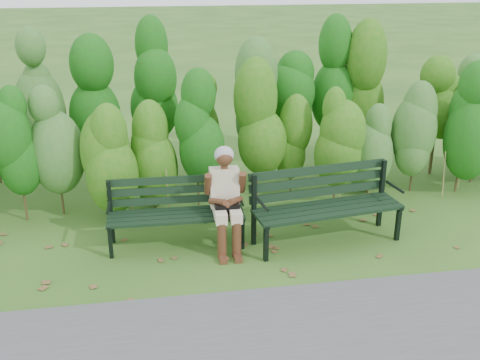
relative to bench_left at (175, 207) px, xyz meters
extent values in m
plane|color=#2C531A|center=(0.80, -0.28, -0.48)|extent=(80.00, 80.00, 0.00)
cylinder|color=#47381E|center=(-1.95, 1.02, -0.08)|extent=(0.03, 0.03, 0.80)
ellipsoid|color=#287011|center=(-1.95, 1.02, 0.56)|extent=(0.64, 0.64, 1.44)
cylinder|color=#47381E|center=(-1.34, 1.02, -0.08)|extent=(0.03, 0.03, 0.80)
ellipsoid|color=#287011|center=(-1.34, 1.02, 0.56)|extent=(0.64, 0.64, 1.44)
cylinder|color=#47381E|center=(-0.73, 1.02, -0.08)|extent=(0.03, 0.03, 0.80)
ellipsoid|color=#287011|center=(-0.73, 1.02, 0.56)|extent=(0.64, 0.64, 1.44)
cylinder|color=#47381E|center=(-0.12, 1.02, -0.08)|extent=(0.03, 0.03, 0.80)
ellipsoid|color=#287011|center=(-0.12, 1.02, 0.56)|extent=(0.64, 0.64, 1.44)
cylinder|color=#47381E|center=(0.50, 1.02, -0.08)|extent=(0.03, 0.03, 0.80)
ellipsoid|color=#287011|center=(0.50, 1.02, 0.56)|extent=(0.64, 0.64, 1.44)
cylinder|color=#47381E|center=(1.11, 1.02, -0.08)|extent=(0.03, 0.03, 0.80)
ellipsoid|color=#287011|center=(1.11, 1.02, 0.56)|extent=(0.64, 0.64, 1.44)
cylinder|color=#47381E|center=(1.72, 1.02, -0.08)|extent=(0.03, 0.03, 0.80)
ellipsoid|color=#287011|center=(1.72, 1.02, 0.56)|extent=(0.64, 0.64, 1.44)
cylinder|color=#47381E|center=(2.33, 1.02, -0.08)|extent=(0.03, 0.03, 0.80)
ellipsoid|color=#287011|center=(2.33, 1.02, 0.56)|extent=(0.64, 0.64, 1.44)
cylinder|color=#47381E|center=(2.94, 1.02, -0.08)|extent=(0.03, 0.03, 0.80)
ellipsoid|color=#287011|center=(2.94, 1.02, 0.56)|extent=(0.64, 0.64, 1.44)
cylinder|color=#47381E|center=(3.56, 1.02, -0.08)|extent=(0.03, 0.03, 0.80)
ellipsoid|color=#287011|center=(3.56, 1.02, 0.56)|extent=(0.64, 0.64, 1.44)
cylinder|color=#47381E|center=(4.17, 1.02, -0.08)|extent=(0.03, 0.03, 0.80)
ellipsoid|color=#287011|center=(4.17, 1.02, 0.56)|extent=(0.64, 0.64, 1.44)
cylinder|color=#47381E|center=(-1.89, 2.02, 0.07)|extent=(0.04, 0.04, 1.10)
ellipsoid|color=#1B5514|center=(-1.89, 2.02, 0.95)|extent=(0.70, 0.70, 1.98)
cylinder|color=#47381E|center=(-1.12, 2.02, 0.07)|extent=(0.04, 0.04, 1.10)
ellipsoid|color=#1B5514|center=(-1.12, 2.02, 0.95)|extent=(0.70, 0.70, 1.98)
cylinder|color=#47381E|center=(-0.35, 2.02, 0.07)|extent=(0.04, 0.04, 1.10)
ellipsoid|color=#1B5514|center=(-0.35, 2.02, 0.95)|extent=(0.70, 0.70, 1.98)
cylinder|color=#47381E|center=(0.42, 2.02, 0.07)|extent=(0.04, 0.04, 1.10)
ellipsoid|color=#1B5514|center=(0.42, 2.02, 0.95)|extent=(0.70, 0.70, 1.98)
cylinder|color=#47381E|center=(1.19, 2.02, 0.07)|extent=(0.04, 0.04, 1.10)
ellipsoid|color=#1B5514|center=(1.19, 2.02, 0.95)|extent=(0.70, 0.70, 1.98)
cylinder|color=#47381E|center=(1.95, 2.02, 0.07)|extent=(0.04, 0.04, 1.10)
ellipsoid|color=#1B5514|center=(1.95, 2.02, 0.95)|extent=(0.70, 0.70, 1.98)
cylinder|color=#47381E|center=(2.72, 2.02, 0.07)|extent=(0.04, 0.04, 1.10)
ellipsoid|color=#1B5514|center=(2.72, 2.02, 0.95)|extent=(0.70, 0.70, 1.98)
cylinder|color=#47381E|center=(3.49, 2.02, 0.07)|extent=(0.04, 0.04, 1.10)
ellipsoid|color=#1B5514|center=(3.49, 2.02, 0.95)|extent=(0.70, 0.70, 1.98)
cylinder|color=#47381E|center=(4.26, 2.02, 0.07)|extent=(0.04, 0.04, 1.10)
ellipsoid|color=#1B5514|center=(4.26, 2.02, 0.95)|extent=(0.70, 0.70, 1.98)
cylinder|color=#47381E|center=(5.03, 2.02, 0.07)|extent=(0.04, 0.04, 1.10)
ellipsoid|color=#1B5514|center=(5.03, 2.02, 0.95)|extent=(0.70, 0.70, 1.98)
cube|color=brown|center=(0.09, 0.45, -0.48)|extent=(0.11, 0.10, 0.01)
cube|color=brown|center=(1.97, -1.11, -0.48)|extent=(0.11, 0.10, 0.01)
cube|color=brown|center=(3.79, -0.17, -0.48)|extent=(0.11, 0.11, 0.01)
cube|color=brown|center=(-0.25, -0.93, -0.48)|extent=(0.10, 0.09, 0.01)
cube|color=brown|center=(-0.57, 0.35, -0.48)|extent=(0.10, 0.08, 0.01)
cube|color=brown|center=(3.10, 0.22, -0.48)|extent=(0.11, 0.10, 0.01)
cube|color=brown|center=(-1.22, -0.87, -0.48)|extent=(0.11, 0.11, 0.01)
cube|color=brown|center=(2.50, -1.48, -0.48)|extent=(0.11, 0.11, 0.01)
cube|color=brown|center=(3.25, -0.65, -0.48)|extent=(0.11, 0.11, 0.01)
cube|color=brown|center=(3.23, -0.97, -0.48)|extent=(0.10, 0.09, 0.01)
cube|color=brown|center=(0.29, -0.98, -0.48)|extent=(0.08, 0.10, 0.01)
cube|color=brown|center=(3.29, -1.23, -0.48)|extent=(0.10, 0.09, 0.01)
cube|color=brown|center=(3.66, -0.68, -0.48)|extent=(0.11, 0.11, 0.01)
cube|color=brown|center=(0.07, -1.47, -0.48)|extent=(0.11, 0.11, 0.01)
cube|color=brown|center=(1.89, 0.55, -0.48)|extent=(0.10, 0.11, 0.01)
cube|color=brown|center=(3.63, -0.47, -0.48)|extent=(0.09, 0.08, 0.01)
cube|color=brown|center=(1.48, 0.48, -0.48)|extent=(0.10, 0.11, 0.01)
cube|color=brown|center=(0.69, -1.10, -0.48)|extent=(0.09, 0.11, 0.01)
cube|color=brown|center=(-1.16, -0.03, -0.48)|extent=(0.08, 0.10, 0.01)
cube|color=brown|center=(-0.18, -0.11, -0.48)|extent=(0.07, 0.09, 0.01)
cube|color=brown|center=(1.00, -0.01, -0.48)|extent=(0.10, 0.09, 0.01)
cube|color=brown|center=(-1.02, -0.07, -0.48)|extent=(0.11, 0.11, 0.01)
cube|color=brown|center=(1.60, -0.46, -0.48)|extent=(0.10, 0.11, 0.01)
cube|color=brown|center=(2.19, 0.25, -0.48)|extent=(0.09, 0.10, 0.01)
cube|color=brown|center=(0.32, -0.46, -0.48)|extent=(0.10, 0.08, 0.01)
cube|color=brown|center=(-0.21, -1.33, -0.48)|extent=(0.11, 0.11, 0.01)
cube|color=brown|center=(0.28, 0.02, -0.48)|extent=(0.08, 0.10, 0.01)
cube|color=brown|center=(-1.22, -0.52, -0.48)|extent=(0.11, 0.09, 0.01)
cube|color=brown|center=(-1.41, 0.20, -0.48)|extent=(0.11, 0.11, 0.01)
cube|color=brown|center=(1.77, -0.26, -0.48)|extent=(0.11, 0.11, 0.01)
cube|color=brown|center=(0.83, -1.28, -0.48)|extent=(0.10, 0.11, 0.01)
cube|color=brown|center=(-1.97, 0.29, -0.48)|extent=(0.08, 0.10, 0.01)
cube|color=brown|center=(2.75, -0.21, -0.48)|extent=(0.10, 0.11, 0.01)
cube|color=black|center=(0.00, -0.27, -0.07)|extent=(1.63, 0.13, 0.04)
cube|color=black|center=(0.00, -0.16, -0.07)|extent=(1.63, 0.13, 0.04)
cube|color=black|center=(0.00, -0.04, -0.07)|extent=(1.63, 0.13, 0.04)
cube|color=black|center=(0.00, 0.07, -0.07)|extent=(1.63, 0.13, 0.04)
cube|color=black|center=(0.00, 0.15, 0.03)|extent=(1.62, 0.08, 0.10)
cube|color=black|center=(0.00, 0.17, 0.15)|extent=(1.62, 0.08, 0.10)
cube|color=black|center=(0.00, 0.18, 0.28)|extent=(1.62, 0.08, 0.10)
cube|color=black|center=(-0.78, -0.27, -0.28)|extent=(0.05, 0.05, 0.41)
cube|color=black|center=(-0.77, 0.12, -0.07)|extent=(0.05, 0.05, 0.81)
cube|color=black|center=(-0.78, -0.09, -0.09)|extent=(0.05, 0.45, 0.04)
cylinder|color=black|center=(-0.78, -0.13, 0.11)|extent=(0.04, 0.34, 0.03)
cube|color=black|center=(0.77, -0.29, -0.28)|extent=(0.05, 0.05, 0.41)
cube|color=black|center=(0.78, 0.10, -0.07)|extent=(0.05, 0.05, 0.81)
cube|color=black|center=(0.77, -0.11, -0.09)|extent=(0.05, 0.45, 0.04)
cylinder|color=black|center=(0.77, -0.16, 0.11)|extent=(0.04, 0.34, 0.03)
cube|color=black|center=(1.85, -0.50, -0.02)|extent=(1.81, 0.37, 0.04)
cube|color=black|center=(1.83, -0.37, -0.02)|extent=(1.81, 0.37, 0.04)
cube|color=black|center=(1.81, -0.25, -0.02)|extent=(1.81, 0.37, 0.04)
cube|color=black|center=(1.79, -0.12, -0.02)|extent=(1.81, 0.37, 0.04)
cube|color=black|center=(1.78, -0.03, 0.09)|extent=(1.81, 0.31, 0.11)
cube|color=black|center=(1.78, -0.02, 0.23)|extent=(1.81, 0.31, 0.11)
cube|color=black|center=(1.77, 0.00, 0.37)|extent=(1.81, 0.31, 0.11)
cube|color=black|center=(0.99, -0.63, -0.25)|extent=(0.06, 0.06, 0.45)
cube|color=black|center=(0.93, -0.20, -0.02)|extent=(0.06, 0.06, 0.91)
cube|color=black|center=(0.96, -0.43, -0.04)|extent=(0.12, 0.51, 0.04)
cylinder|color=black|center=(0.97, -0.48, 0.18)|extent=(0.09, 0.38, 0.04)
cube|color=black|center=(2.71, -0.39, -0.25)|extent=(0.06, 0.06, 0.45)
cube|color=black|center=(2.65, 0.04, -0.02)|extent=(0.06, 0.06, 0.91)
cube|color=black|center=(2.68, -0.19, -0.04)|extent=(0.12, 0.51, 0.04)
cylinder|color=black|center=(2.69, -0.24, 0.18)|extent=(0.09, 0.38, 0.04)
cube|color=beige|center=(0.50, -0.31, 0.01)|extent=(0.14, 0.41, 0.13)
cube|color=beige|center=(0.67, -0.31, 0.01)|extent=(0.14, 0.41, 0.13)
cylinder|color=#512C19|center=(0.50, -0.47, -0.26)|extent=(0.11, 0.11, 0.44)
cylinder|color=#512C19|center=(0.67, -0.48, -0.26)|extent=(0.11, 0.11, 0.44)
cube|color=#512C19|center=(0.50, -0.55, -0.45)|extent=(0.09, 0.19, 0.06)
cube|color=#512C19|center=(0.67, -0.55, -0.45)|extent=(0.09, 0.19, 0.06)
cube|color=beige|center=(0.59, -0.05, 0.24)|extent=(0.35, 0.25, 0.50)
cylinder|color=#512C19|center=(0.59, -0.07, 0.50)|extent=(0.09, 0.09, 0.10)
sphere|color=#512C19|center=(0.59, -0.08, 0.62)|extent=(0.20, 0.20, 0.20)
ellipsoid|color=gray|center=(0.59, -0.06, 0.65)|extent=(0.23, 0.22, 0.21)
cylinder|color=#512C19|center=(0.39, -0.12, 0.32)|extent=(0.09, 0.20, 0.30)
cylinder|color=#512C19|center=(0.79, -0.13, 0.32)|extent=(0.09, 0.20, 0.30)
cylinder|color=#512C19|center=(0.49, -0.25, 0.14)|extent=(0.22, 0.26, 0.13)
cylinder|color=#512C19|center=(0.69, -0.26, 0.14)|extent=(0.22, 0.25, 0.13)
sphere|color=#512C19|center=(0.59, -0.31, 0.12)|extent=(0.11, 0.11, 0.11)
cube|color=black|center=(0.59, -0.30, 0.05)|extent=(0.29, 0.12, 0.15)
camera|label=1|loc=(-0.25, -6.23, 2.76)|focal=42.00mm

